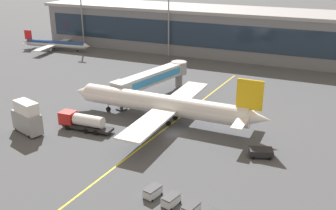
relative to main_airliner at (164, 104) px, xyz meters
name	(u,v)px	position (x,y,z in m)	size (l,w,h in m)	color
ground_plane	(173,134)	(4.02, -4.59, -3.67)	(700.00, 700.00, 0.00)	#47494F
apron_lead_in_line	(167,128)	(1.82, -2.59, -3.67)	(0.30, 80.00, 0.01)	yellow
terminal_building	(285,36)	(13.92, 62.29, 3.78)	(172.39, 22.29, 14.86)	slate
main_airliner	(164,104)	(0.00, 0.00, 0.00)	(42.20, 33.42, 10.89)	white
jet_bridge	(154,77)	(-8.31, 12.78, 1.04)	(8.97, 24.33, 6.38)	#B2B7BC
fuel_tanker	(82,121)	(-12.43, -10.01, -1.93)	(10.89, 3.02, 3.25)	#232326
pushback_tug	(260,152)	(20.82, -6.90, -2.83)	(4.33, 3.39, 1.40)	black
catering_lift	(27,118)	(-20.95, -15.30, -0.61)	(7.24, 4.43, 6.30)	gray
baggage_cart_0	(153,192)	(9.60, -24.49, -2.89)	(2.15, 2.94, 1.48)	#B2B7BC
baggage_cart_1	(171,200)	(12.71, -25.25, -2.89)	(2.15, 2.94, 1.48)	#B2B7BC
baggage_cart_2	(191,209)	(15.82, -26.01, -2.89)	(2.15, 2.94, 1.48)	#B2B7BC
commuter_jet_far	(55,44)	(-61.18, 41.98, -1.44)	(26.89, 21.54, 6.50)	silver
apron_light_mast_1	(81,10)	(-55.13, 50.33, 9.48)	(2.80, 0.50, 22.38)	gray
apron_light_mast_2	(169,18)	(-21.33, 50.33, 8.87)	(2.80, 0.50, 21.21)	gray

